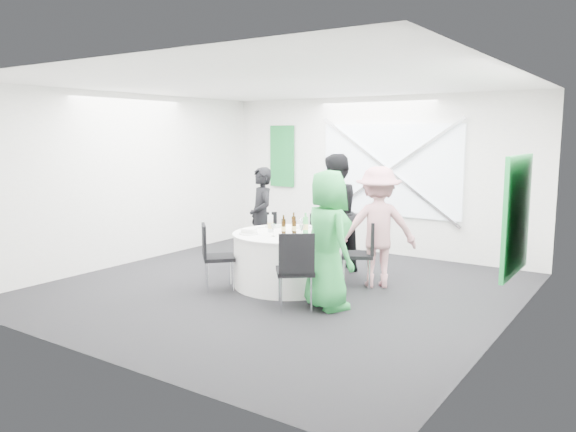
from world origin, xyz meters
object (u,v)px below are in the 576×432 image
Objects in this scene: chair_back at (318,238)px; chair_back_right at (363,249)px; green_water_bottle at (306,225)px; person_man_back_left at (261,218)px; chair_back_left at (267,235)px; person_man_back at (334,214)px; chair_front_right at (296,265)px; person_woman_green at (328,240)px; clear_water_bottle at (270,224)px; chair_front_left at (213,251)px; banquet_table at (288,259)px; person_woman_pink at (378,227)px.

chair_back is 1.12m from chair_back_right.
chair_back is 3.05× the size of green_water_bottle.
chair_back_left is at bearing 103.02° from person_man_back_left.
chair_front_right is at bearing 26.63° from person_man_back.
chair_front_right is at bearing -8.14° from person_man_back_left.
person_man_back reaches higher than chair_front_right.
chair_back_left is 0.54× the size of person_man_back_left.
clear_water_bottle is at bearing 8.72° from person_woman_green.
chair_front_left is 1.75m from person_woman_green.
clear_water_bottle is (0.70, -0.88, 0.37)m from chair_back_left.
banquet_table is 1.06m from chair_back_right.
chair_front_right is at bearing -37.01° from chair_back_right.
green_water_bottle is (-0.76, 0.69, 0.02)m from person_woman_green.
person_woman_green is (0.24, 0.35, 0.28)m from chair_front_right.
green_water_bottle is (1.20, -0.58, 0.07)m from person_man_back_left.
person_man_back_left is (-1.89, 0.16, 0.26)m from chair_back_right.
chair_back is at bearing 110.27° from green_water_bottle.
person_woman_green is at bearing -30.71° from banquet_table.
person_woman_pink is (0.32, 1.61, 0.27)m from chair_front_right.
clear_water_bottle is at bearing -159.81° from banquet_table.
chair_front_right is at bearing -142.43° from chair_front_left.
person_man_back_left is 1.34m from green_water_bottle.
chair_back is at bearing 83.36° from clear_water_bottle.
chair_back_right is 0.55× the size of person_woman_pink.
person_woman_green reaches higher than banquet_table.
chair_back is at bearing -24.93° from person_woman_green.
person_man_back_left reaches higher than chair_front_left.
chair_back is 0.48× the size of person_man_back.
person_woman_green reaches higher than chair_back_left.
banquet_table is 1.67× the size of chair_back_right.
person_woman_pink is (2.00, -0.11, 0.34)m from chair_back_left.
chair_front_left is at bearing -126.70° from clear_water_bottle.
chair_back is at bearing -145.85° from chair_back_right.
chair_front_left is (-0.63, -1.77, 0.02)m from chair_back.
banquet_table is at bearing -90.00° from chair_front_left.
banquet_table is 1.70× the size of chair_front_left.
green_water_bottle is at bearing 9.42° from person_man_back_left.
chair_back reaches higher than banquet_table.
person_woman_pink is at bearing 30.58° from clear_water_bottle.
clear_water_bottle is at bearing -102.98° from chair_back.
chair_back_right is at bearing -55.52° from person_woman_green.
person_man_back is at bearing 68.65° from clear_water_bottle.
chair_front_left is at bearing -115.81° from chair_back.
clear_water_bottle is at bearing -11.06° from person_man_back.
person_man_back reaches higher than person_woman_green.
clear_water_bottle is at bearing -79.15° from chair_front_right.
chair_back_right is 3.07× the size of clear_water_bottle.
banquet_table is at bearing 0.00° from person_man_back.
clear_water_bottle reaches higher than chair_front_right.
person_woman_pink reaches higher than chair_back_right.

